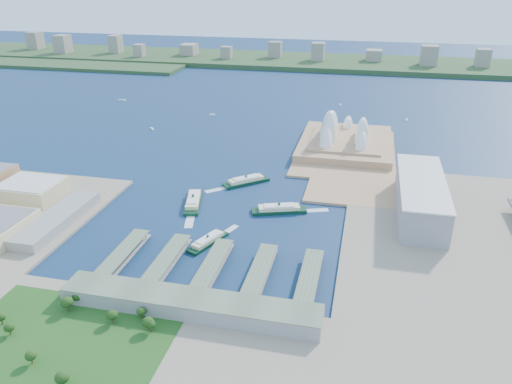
% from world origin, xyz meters
% --- Properties ---
extents(ground, '(3000.00, 3000.00, 0.00)m').
position_xyz_m(ground, '(0.00, 0.00, 0.00)').
color(ground, '#0E2645').
rests_on(ground, ground).
extents(south_land, '(720.00, 180.00, 3.00)m').
position_xyz_m(south_land, '(0.00, -210.00, 1.50)').
color(south_land, gray).
rests_on(south_land, ground).
extents(east_land, '(240.00, 500.00, 3.00)m').
position_xyz_m(east_land, '(240.00, -50.00, 1.50)').
color(east_land, gray).
rests_on(east_land, ground).
extents(peninsula, '(135.00, 220.00, 3.00)m').
position_xyz_m(peninsula, '(107.50, 260.00, 1.50)').
color(peninsula, tan).
rests_on(peninsula, ground).
extents(far_shore, '(2200.00, 260.00, 12.00)m').
position_xyz_m(far_shore, '(0.00, 980.00, 6.00)').
color(far_shore, '#2D4926').
rests_on(far_shore, ground).
extents(opera_house, '(134.00, 180.00, 58.00)m').
position_xyz_m(opera_house, '(105.00, 280.00, 32.00)').
color(opera_house, white).
rests_on(opera_house, peninsula).
extents(toaster_building, '(45.00, 155.00, 35.00)m').
position_xyz_m(toaster_building, '(195.00, 80.00, 20.50)').
color(toaster_building, gray).
rests_on(toaster_building, east_land).
extents(ferry_wharves, '(184.00, 90.00, 9.30)m').
position_xyz_m(ferry_wharves, '(14.00, -75.00, 4.65)').
color(ferry_wharves, '#58684E').
rests_on(ferry_wharves, ground).
extents(terminal_building, '(200.00, 28.00, 12.00)m').
position_xyz_m(terminal_building, '(15.00, -135.00, 9.00)').
color(terminal_building, gray).
rests_on(terminal_building, south_land).
extents(park, '(150.00, 110.00, 16.00)m').
position_xyz_m(park, '(-60.00, -190.00, 11.00)').
color(park, '#194714').
rests_on(park, south_land).
extents(far_skyline, '(1900.00, 140.00, 55.00)m').
position_xyz_m(far_skyline, '(0.00, 960.00, 39.50)').
color(far_skyline, gray).
rests_on(far_skyline, far_shore).
extents(ferry_a, '(30.22, 63.53, 11.64)m').
position_xyz_m(ferry_a, '(-47.88, 49.97, 5.82)').
color(ferry_a, '#0C331D').
rests_on(ferry_a, ground).
extents(ferry_b, '(53.53, 49.89, 11.04)m').
position_xyz_m(ferry_b, '(-4.61, 120.02, 5.52)').
color(ferry_b, '#0C331D').
rests_on(ferry_b, ground).
extents(ferry_c, '(30.12, 50.16, 9.28)m').
position_xyz_m(ferry_c, '(-4.72, -30.38, 4.64)').
color(ferry_c, '#0C331D').
rests_on(ferry_c, ground).
extents(ferry_d, '(60.40, 33.03, 11.10)m').
position_xyz_m(ferry_d, '(48.92, 51.60, 5.55)').
color(ferry_d, '#0C331D').
rests_on(ferry_d, ground).
extents(boat_a, '(11.05, 13.06, 2.66)m').
position_xyz_m(boat_a, '(-209.18, 304.26, 1.33)').
color(boat_a, white).
rests_on(boat_a, ground).
extents(boat_b, '(10.83, 7.29, 2.77)m').
position_xyz_m(boat_b, '(-139.06, 409.23, 1.38)').
color(boat_b, white).
rests_on(boat_b, ground).
extents(boat_c, '(4.08, 12.30, 2.74)m').
position_xyz_m(boat_c, '(199.23, 453.32, 1.37)').
color(boat_c, white).
rests_on(boat_c, ground).
extents(boat_d, '(15.13, 4.53, 2.52)m').
position_xyz_m(boat_d, '(-348.62, 474.89, 1.26)').
color(boat_d, white).
rests_on(boat_d, ground).
extents(boat_e, '(4.10, 11.35, 2.75)m').
position_xyz_m(boat_e, '(79.38, 533.48, 1.37)').
color(boat_e, white).
rests_on(boat_e, ground).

